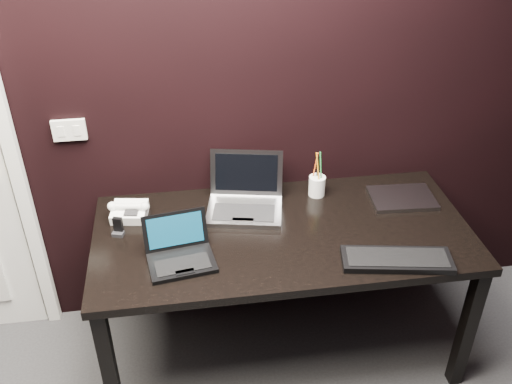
{
  "coord_description": "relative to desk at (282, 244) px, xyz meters",
  "views": [
    {
      "loc": [
        -0.13,
        -0.62,
        2.29
      ],
      "look_at": [
        0.17,
        1.35,
        0.99
      ],
      "focal_mm": 40.0,
      "sensor_mm": 36.0,
      "label": 1
    }
  ],
  "objects": [
    {
      "name": "wall_switch",
      "position": [
        -0.92,
        0.39,
        0.46
      ],
      "size": [
        0.15,
        0.02,
        0.1
      ],
      "color": "silver",
      "rests_on": "wall_back"
    },
    {
      "name": "ext_keyboard",
      "position": [
        0.43,
        -0.29,
        0.09
      ],
      "size": [
        0.48,
        0.23,
        0.03
      ],
      "color": "black",
      "rests_on": "desk"
    },
    {
      "name": "desk",
      "position": [
        0.0,
        0.0,
        0.0
      ],
      "size": [
        1.7,
        0.8,
        0.74
      ],
      "color": "black",
      "rests_on": "ground"
    },
    {
      "name": "closed_laptop",
      "position": [
        0.62,
        0.16,
        0.09
      ],
      "size": [
        0.32,
        0.24,
        0.02
      ],
      "color": "gray",
      "rests_on": "desk"
    },
    {
      "name": "pen_cup",
      "position": [
        0.22,
        0.27,
        0.13
      ],
      "size": [
        0.09,
        0.09,
        0.24
      ],
      "color": "white",
      "rests_on": "desk"
    },
    {
      "name": "netbook",
      "position": [
        -0.47,
        -0.14,
        0.11
      ],
      "size": [
        0.3,
        0.28,
        0.17
      ],
      "color": "black",
      "rests_on": "desk"
    },
    {
      "name": "desk_phone",
      "position": [
        -0.69,
        0.2,
        0.11
      ],
      "size": [
        0.2,
        0.17,
        0.1
      ],
      "color": "white",
      "rests_on": "desk"
    },
    {
      "name": "wall_back",
      "position": [
        -0.3,
        0.4,
        0.64
      ],
      "size": [
        4.0,
        0.0,
        4.0
      ],
      "primitive_type": "plane",
      "rotation": [
        1.57,
        0.0,
        0.0
      ],
      "color": "black",
      "rests_on": "ground"
    },
    {
      "name": "silver_laptop",
      "position": [
        -0.15,
        0.2,
        0.12
      ],
      "size": [
        0.4,
        0.38,
        0.24
      ],
      "color": "#96979C",
      "rests_on": "desk"
    },
    {
      "name": "mobile_phone",
      "position": [
        -0.73,
        0.08,
        0.11
      ],
      "size": [
        0.06,
        0.05,
        0.09
      ],
      "color": "black",
      "rests_on": "desk"
    }
  ]
}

